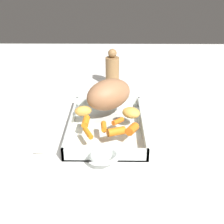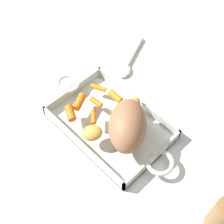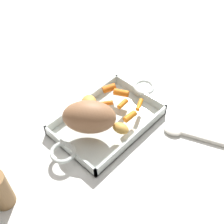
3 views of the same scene
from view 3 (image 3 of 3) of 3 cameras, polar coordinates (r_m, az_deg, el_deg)
ground_plane at (r=0.94m, az=-0.89°, el=-2.24°), size 2.21×2.21×0.00m
roasting_dish at (r=0.93m, az=-0.89°, el=-1.78°), size 0.44×0.22×0.04m
pork_roast at (r=0.85m, az=-4.47°, el=-0.97°), size 0.18×0.18×0.10m
baby_carrot_northeast at (r=0.90m, az=3.54°, el=-0.85°), size 0.05×0.02×0.02m
baby_carrot_northwest at (r=0.94m, az=5.38°, el=1.43°), size 0.05×0.03×0.01m
baby_carrot_southeast at (r=0.96m, az=1.82°, el=3.76°), size 0.04×0.06×0.02m
baby_carrot_long at (r=0.94m, az=-1.04°, el=1.72°), size 0.04×0.04×0.02m
baby_carrot_center_right at (r=0.93m, az=2.09°, el=1.60°), size 0.04×0.02×0.02m
baby_carrot_short at (r=0.98m, az=-0.57°, el=4.65°), size 0.05×0.04×0.03m
potato_golden_large at (r=0.93m, az=-4.49°, el=2.02°), size 0.07×0.07×0.03m
potato_halved at (r=0.86m, az=1.69°, el=-3.19°), size 0.04×0.06×0.03m
serving_spoon at (r=0.93m, az=14.19°, el=-4.17°), size 0.10×0.19×0.02m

